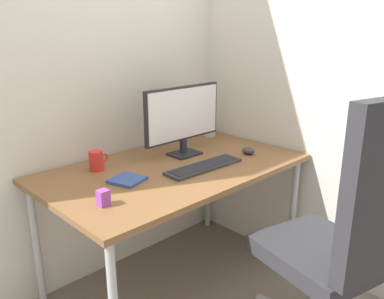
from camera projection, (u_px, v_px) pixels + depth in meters
name	position (u px, v px, depth m)	size (l,w,h in m)	color
ground_plane	(176.00, 281.00, 2.37)	(8.00, 8.00, 0.00)	slate
wall_back	(121.00, 37.00, 2.26)	(3.17, 0.04, 2.80)	silver
wall_side_right	(299.00, 37.00, 2.27)	(0.04, 2.59, 2.80)	silver
desk	(175.00, 175.00, 2.16)	(1.41, 0.83, 0.73)	brown
office_chair	(347.00, 232.00, 1.66)	(0.64, 0.67, 1.22)	black
monitor	(183.00, 116.00, 2.27)	(0.54, 0.14, 0.40)	black
keyboard	(204.00, 166.00, 2.11)	(0.47, 0.14, 0.02)	#333338
mouse	(248.00, 151.00, 2.34)	(0.06, 0.08, 0.04)	#333338
pen_holder	(209.00, 128.00, 2.72)	(0.09, 0.09, 0.18)	silver
notebook	(127.00, 180.00, 1.93)	(0.15, 0.15, 0.02)	#334C8C
coffee_mug	(97.00, 161.00, 2.07)	(0.11, 0.08, 0.11)	red
desk_clamp_accessory	(103.00, 198.00, 1.66)	(0.05, 0.05, 0.07)	purple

